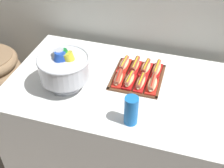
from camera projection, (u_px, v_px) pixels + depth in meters
The scene contains 13 objects.
ground_plane at pixel (116, 154), 2.42m from camera, with size 10.00×10.00×0.00m, color #7A6B5B.
buffet_table at pixel (116, 121), 2.17m from camera, with size 1.44×0.90×0.74m.
serving_tray at pixel (138, 77), 1.99m from camera, with size 0.33×0.36×0.01m.
hot_dog_0 at pixel (118, 78), 1.93m from camera, with size 0.07×0.17×0.06m.
hot_dog_1 at pixel (129, 80), 1.92m from camera, with size 0.07×0.16×0.06m.
hot_dog_2 at pixel (141, 82), 1.90m from camera, with size 0.06×0.17×0.06m.
hot_dog_3 at pixel (152, 84), 1.88m from camera, with size 0.07×0.17×0.06m.
hot_dog_4 at pixel (125, 64), 2.06m from camera, with size 0.07×0.17×0.06m.
hot_dog_5 at pixel (135, 66), 2.04m from camera, with size 0.06×0.17×0.07m.
hot_dog_6 at pixel (146, 68), 2.02m from camera, with size 0.08×0.16×0.06m.
hot_dog_7 at pixel (157, 69), 2.01m from camera, with size 0.07×0.18×0.06m.
punch_bowl at pixel (64, 67), 1.82m from camera, with size 0.33×0.33×0.27m.
cup_stack at pixel (131, 110), 1.62m from camera, with size 0.08×0.08×0.18m.
Camera 1 is at (0.40, -1.44, 1.98)m, focal length 47.27 mm.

